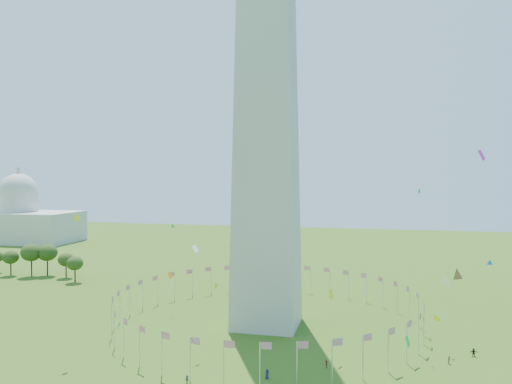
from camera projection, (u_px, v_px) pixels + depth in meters
washington_monument at (267, 6)px, 130.55m from camera, size 16.80×16.80×169.00m
flag_ring at (267, 308)px, 133.34m from camera, size 80.24×80.24×9.00m
capitol_building at (19, 203)px, 299.96m from camera, size 70.00×35.00×46.00m
kites_aloft at (347, 269)px, 102.37m from camera, size 104.48×75.17×40.36m
tree_line_west at (24, 262)px, 197.29m from camera, size 55.41×15.77×12.66m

